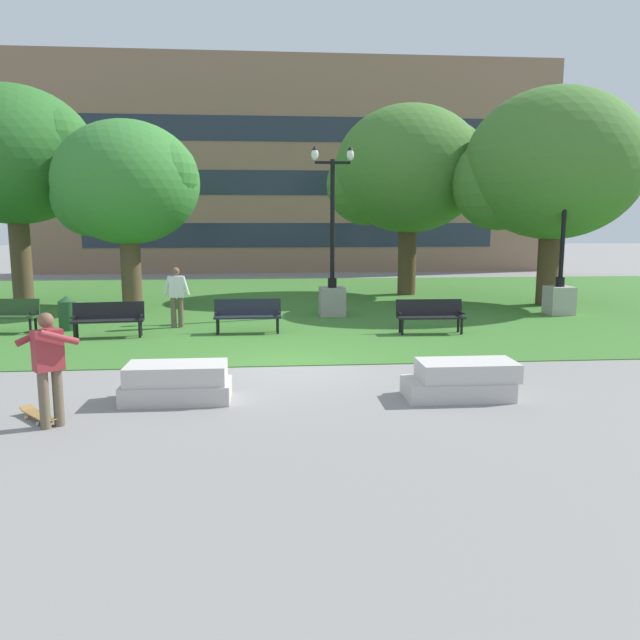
% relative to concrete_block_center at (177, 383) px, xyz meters
% --- Properties ---
extents(ground_plane, '(140.00, 140.00, 0.00)m').
position_rel_concrete_block_center_xyz_m(ground_plane, '(1.92, 2.35, -0.31)').
color(ground_plane, gray).
extents(grass_lawn, '(40.00, 20.00, 0.02)m').
position_rel_concrete_block_center_xyz_m(grass_lawn, '(1.92, 12.35, -0.30)').
color(grass_lawn, '#3D752D').
rests_on(grass_lawn, ground).
extents(concrete_block_center, '(1.80, 0.90, 0.64)m').
position_rel_concrete_block_center_xyz_m(concrete_block_center, '(0.00, 0.00, 0.00)').
color(concrete_block_center, '#BCB7B2').
rests_on(concrete_block_center, ground).
extents(concrete_block_left, '(1.89, 0.90, 0.64)m').
position_rel_concrete_block_center_xyz_m(concrete_block_left, '(4.85, -0.22, 0.00)').
color(concrete_block_left, '#BCB7B2').
rests_on(concrete_block_left, ground).
extents(person_skateboarder, '(0.91, 0.62, 1.71)m').
position_rel_concrete_block_center_xyz_m(person_skateboarder, '(-1.64, -1.24, 0.67)').
color(person_skateboarder, brown).
rests_on(person_skateboarder, ground).
extents(skateboard, '(0.82, 0.90, 0.14)m').
position_rel_concrete_block_center_xyz_m(skateboard, '(-1.95, -0.91, -0.22)').
color(skateboard, olive).
rests_on(skateboard, ground).
extents(park_bench_near_left, '(1.81, 0.55, 0.90)m').
position_rel_concrete_block_center_xyz_m(park_bench_near_left, '(1.01, 6.37, 0.23)').
color(park_bench_near_left, '#1E232D').
rests_on(park_bench_near_left, grass_lawn).
extents(park_bench_near_right, '(1.81, 0.57, 0.90)m').
position_rel_concrete_block_center_xyz_m(park_bench_near_right, '(5.91, 5.88, 0.23)').
color(park_bench_near_right, black).
rests_on(park_bench_near_right, grass_lawn).
extents(park_bench_far_left, '(1.84, 0.71, 0.90)m').
position_rel_concrete_block_center_xyz_m(park_bench_far_left, '(-2.58, 6.02, 0.23)').
color(park_bench_far_left, black).
rests_on(park_bench_far_left, grass_lawn).
extents(park_bench_far_right, '(1.83, 0.67, 0.90)m').
position_rel_concrete_block_center_xyz_m(park_bench_far_right, '(-5.56, 6.96, 0.23)').
color(park_bench_far_right, '#284723').
rests_on(park_bench_far_right, grass_lawn).
extents(lamp_post_right, '(1.32, 0.80, 5.27)m').
position_rel_concrete_block_center_xyz_m(lamp_post_right, '(3.61, 9.25, 0.78)').
color(lamp_post_right, gray).
rests_on(lamp_post_right, grass_lawn).
extents(lamp_post_center, '(1.32, 0.80, 5.19)m').
position_rel_concrete_block_center_xyz_m(lamp_post_center, '(10.98, 8.94, 0.76)').
color(lamp_post_center, '#ADA89E').
rests_on(lamp_post_center, grass_lawn).
extents(tree_near_right, '(6.15, 5.85, 7.85)m').
position_rel_concrete_block_center_xyz_m(tree_near_right, '(-7.67, 13.81, 4.99)').
color(tree_near_right, brown).
rests_on(tree_near_right, grass_lawn).
extents(tree_far_left, '(6.46, 6.15, 7.57)m').
position_rel_concrete_block_center_xyz_m(tree_far_left, '(11.52, 11.22, 4.60)').
color(tree_far_left, '#4C3823').
rests_on(tree_far_left, grass_lawn).
extents(tree_far_right, '(6.25, 5.95, 7.58)m').
position_rel_concrete_block_center_xyz_m(tree_far_right, '(7.21, 14.89, 4.69)').
color(tree_far_right, '#4C3823').
rests_on(tree_far_right, grass_lawn).
extents(tree_near_left, '(5.14, 4.89, 6.36)m').
position_rel_concrete_block_center_xyz_m(tree_near_left, '(-3.21, 11.72, 3.92)').
color(tree_near_left, brown).
rests_on(tree_near_left, grass_lawn).
extents(trash_bin, '(0.49, 0.49, 0.96)m').
position_rel_concrete_block_center_xyz_m(trash_bin, '(-3.97, 7.18, 0.20)').
color(trash_bin, '#234C28').
rests_on(trash_bin, grass_lawn).
extents(person_bystander_near_lawn, '(0.76, 0.30, 1.71)m').
position_rel_concrete_block_center_xyz_m(person_bystander_near_lawn, '(-1.01, 7.38, 0.68)').
color(person_bystander_near_lawn, brown).
rests_on(person_bystander_near_lawn, grass_lawn).
extents(building_facade_distant, '(31.84, 1.03, 12.37)m').
position_rel_concrete_block_center_xyz_m(building_facade_distant, '(3.02, 26.84, 5.87)').
color(building_facade_distant, '#8E6B56').
rests_on(building_facade_distant, ground).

